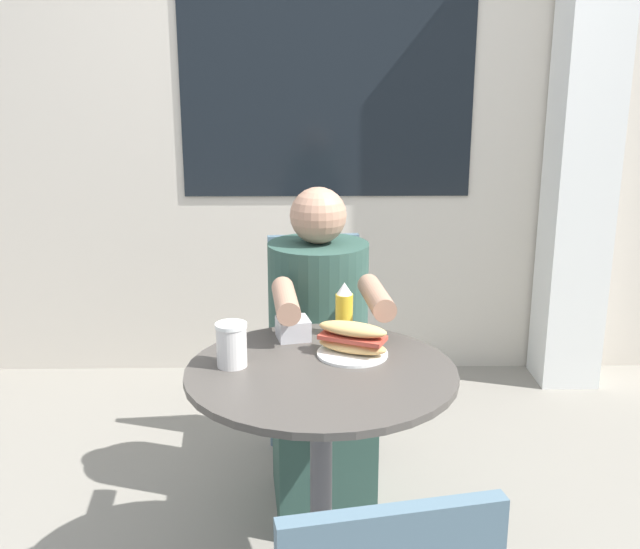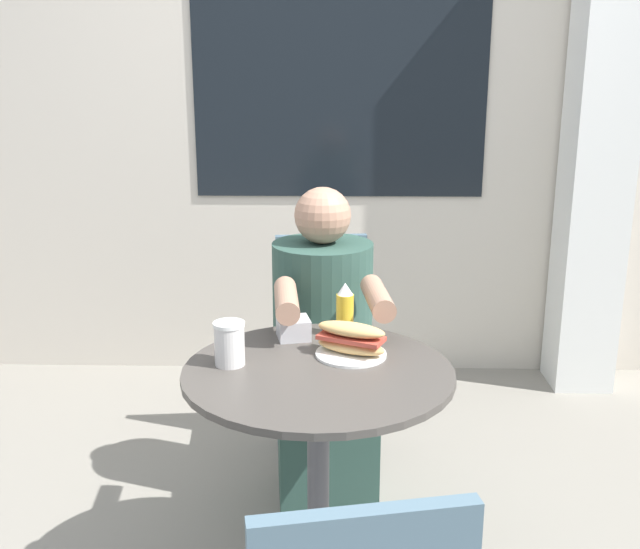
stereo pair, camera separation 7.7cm
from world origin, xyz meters
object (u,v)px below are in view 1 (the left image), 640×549
object	(u,v)px
drink_cup	(232,345)
condiment_bottle	(344,310)
cafe_table	(321,436)
diner_chair	(316,329)
sandwich_on_plate	(352,341)
seated_diner	(321,374)

from	to	relation	value
drink_cup	condiment_bottle	bearing A→B (deg)	37.22
cafe_table	condiment_bottle	xyz separation A→B (m)	(0.07, 0.26, 0.27)
drink_cup	diner_chair	bearing A→B (deg)	75.06
drink_cup	condiment_bottle	xyz separation A→B (m)	(0.31, 0.23, 0.02)
cafe_table	diner_chair	size ratio (longest dim) A/B	0.84
diner_chair	sandwich_on_plate	xyz separation A→B (m)	(0.09, -0.79, 0.25)
diner_chair	seated_diner	xyz separation A→B (m)	(0.01, -0.35, -0.04)
cafe_table	sandwich_on_plate	bearing A→B (deg)	48.10
seated_diner	drink_cup	bearing A→B (deg)	59.04
cafe_table	diner_chair	world-z (taller)	diner_chair
diner_chair	seated_diner	world-z (taller)	seated_diner
sandwich_on_plate	drink_cup	distance (m)	0.33
cafe_table	drink_cup	world-z (taller)	drink_cup
condiment_bottle	sandwich_on_plate	bearing A→B (deg)	-84.50
cafe_table	sandwich_on_plate	size ratio (longest dim) A/B	3.52
seated_diner	drink_cup	distance (m)	0.64
sandwich_on_plate	condiment_bottle	xyz separation A→B (m)	(-0.02, 0.16, 0.04)
sandwich_on_plate	condiment_bottle	size ratio (longest dim) A/B	1.29
diner_chair	sandwich_on_plate	world-z (taller)	diner_chair
sandwich_on_plate	drink_cup	world-z (taller)	drink_cup
sandwich_on_plate	drink_cup	size ratio (longest dim) A/B	1.75
cafe_table	condiment_bottle	world-z (taller)	condiment_bottle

